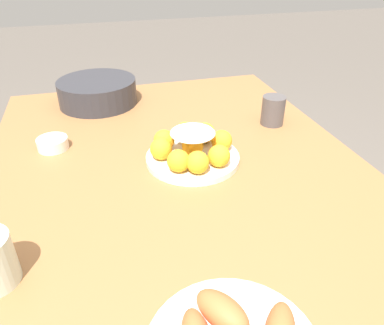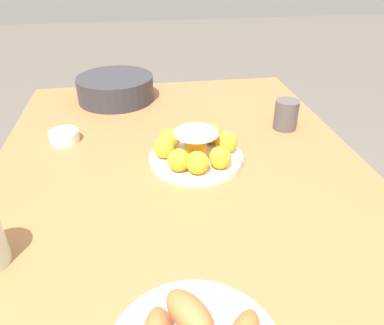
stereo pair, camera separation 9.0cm
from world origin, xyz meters
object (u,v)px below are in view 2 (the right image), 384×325
at_px(serving_bowl, 116,87).
at_px(sauce_bowl, 64,136).
at_px(cup_near, 286,115).
at_px(dining_table, 188,222).
at_px(cake_plate, 195,149).

height_order(serving_bowl, sauce_bowl, serving_bowl).
height_order(serving_bowl, cup_near, cup_near).
xyz_separation_m(dining_table, cup_near, (0.30, -0.34, 0.13)).
xyz_separation_m(dining_table, serving_bowl, (0.61, 0.17, 0.13)).
relative_size(cake_plate, serving_bowl, 0.91).
distance_m(cake_plate, cup_near, 0.34).
height_order(cake_plate, cup_near, cake_plate).
xyz_separation_m(cake_plate, cup_near, (0.15, -0.30, 0.01)).
distance_m(cake_plate, sauce_bowl, 0.39).
height_order(dining_table, cake_plate, cake_plate).
relative_size(dining_table, cup_near, 17.03).
xyz_separation_m(dining_table, sauce_bowl, (0.31, 0.31, 0.10)).
distance_m(dining_table, serving_bowl, 0.65).
distance_m(serving_bowl, sauce_bowl, 0.33).
distance_m(cake_plate, serving_bowl, 0.51).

